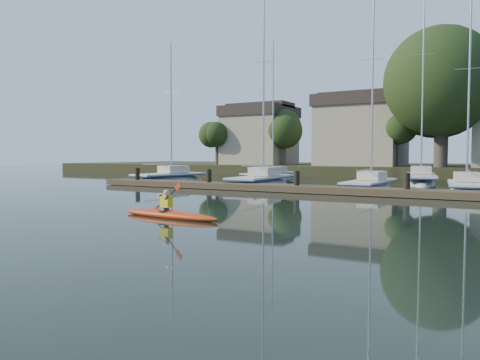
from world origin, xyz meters
The scene contains 10 objects.
ground centered at (0.00, 0.00, 0.00)m, with size 160.00×160.00×0.00m, color black.
kayak centered at (-2.33, 1.70, 0.16)m, with size 4.15×1.03×1.32m.
dock centered at (0.00, 14.00, 0.20)m, with size 34.00×2.00×1.80m.
sailboat_0 centered at (-16.06, 18.86, -0.20)m, with size 3.21×8.04×12.40m.
sailboat_1 centered at (-7.33, 18.04, -0.20)m, with size 2.81×9.09×14.65m.
sailboat_2 centered at (0.11, 18.06, -0.17)m, with size 1.97×8.22×13.58m.
sailboat_3 centered at (5.39, 18.56, -0.18)m, with size 2.87×7.66×12.05m.
sailboat_5 centered at (-10.78, 26.48, -0.16)m, with size 3.30×8.18×13.20m.
sailboat_6 centered at (1.66, 26.72, -0.19)m, with size 3.84×10.60×16.51m.
shore centered at (1.61, 40.29, 3.23)m, with size 90.00×25.25×12.75m.
Camera 1 is at (7.53, -10.54, 2.10)m, focal length 35.00 mm.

